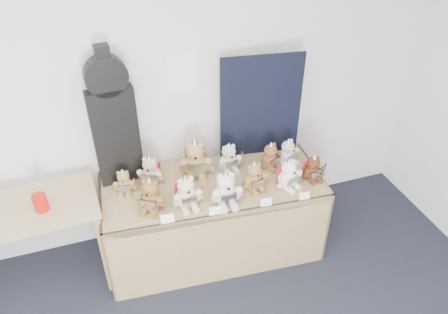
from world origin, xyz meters
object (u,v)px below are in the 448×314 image
object	(u,v)px
teddy_front_end	(313,169)
teddy_back_right	(271,157)
teddy_back_centre_left	(196,160)
guitar_case	(113,120)
red_cup	(40,203)
teddy_back_far_left	(124,182)
teddy_front_centre	(226,190)
teddy_back_end	(288,153)
teddy_back_centre_right	(229,159)
teddy_front_right	(254,177)
teddy_back_left	(150,171)
side_table	(29,221)
teddy_front_far_right	(289,175)
display_table	(215,204)
teddy_front_left	(187,193)
teddy_front_far_left	(151,196)

from	to	relation	value
teddy_front_end	teddy_back_right	xyz separation A→B (m)	(-0.25, 0.25, 0.01)
teddy_back_centre_left	teddy_back_right	distance (m)	0.61
guitar_case	red_cup	xyz separation A→B (m)	(-0.58, -0.29, -0.38)
teddy_front_end	teddy_back_far_left	distance (m)	1.45
teddy_front_centre	teddy_front_end	world-z (taller)	teddy_front_centre
teddy_front_end	teddy_back_end	world-z (taller)	teddy_back_end
red_cup	teddy_back_end	bearing A→B (deg)	2.02
teddy_back_far_left	teddy_front_centre	bearing A→B (deg)	-16.58
teddy_back_centre_right	teddy_back_right	size ratio (longest dim) A/B	1.07
red_cup	teddy_front_right	size ratio (longest dim) A/B	0.48
teddy_back_left	guitar_case	bearing A→B (deg)	174.67
teddy_front_centre	teddy_front_end	size ratio (longest dim) A/B	1.34
side_table	guitar_case	distance (m)	0.94
side_table	teddy_front_far_right	distance (m)	1.92
teddy_front_centre	teddy_back_end	world-z (taller)	teddy_front_centre
teddy_front_far_right	teddy_back_end	xyz separation A→B (m)	(0.13, 0.27, -0.01)
teddy_front_end	teddy_back_centre_left	size ratio (longest dim) A/B	0.67
teddy_back_end	display_table	bearing A→B (deg)	163.95
teddy_back_right	teddy_front_far_right	bearing A→B (deg)	-107.14
red_cup	teddy_back_left	size ratio (longest dim) A/B	0.47
teddy_front_centre	teddy_back_right	world-z (taller)	teddy_front_centre
display_table	teddy_front_centre	xyz separation A→B (m)	(0.03, -0.17, 0.28)
teddy_back_centre_right	teddy_front_end	bearing A→B (deg)	-33.01
side_table	teddy_back_centre_left	distance (m)	1.28
teddy_front_centre	teddy_back_centre_left	world-z (taller)	teddy_back_centre_left
display_table	teddy_front_end	xyz separation A→B (m)	(0.77, -0.12, 0.25)
guitar_case	teddy_front_left	world-z (taller)	guitar_case
teddy_front_centre	teddy_front_far_right	xyz separation A→B (m)	(0.51, 0.03, -0.02)
teddy_front_right	teddy_back_centre_left	size ratio (longest dim) A/B	0.76
teddy_back_centre_left	teddy_back_end	bearing A→B (deg)	5.94
red_cup	teddy_front_far_left	size ratio (longest dim) A/B	0.43
display_table	side_table	distance (m)	1.36
side_table	teddy_front_right	bearing A→B (deg)	-10.53
teddy_back_centre_left	teddy_back_centre_right	xyz separation A→B (m)	(0.27, -0.02, -0.03)
side_table	teddy_back_left	xyz separation A→B (m)	(0.91, 0.11, 0.15)
teddy_front_end	teddy_back_right	distance (m)	0.35
guitar_case	teddy_front_centre	world-z (taller)	guitar_case
guitar_case	teddy_back_left	xyz separation A→B (m)	(0.20, -0.12, -0.43)
red_cup	teddy_front_far_right	world-z (taller)	teddy_front_far_right
teddy_front_far_right	side_table	bearing A→B (deg)	155.57
teddy_front_far_left	guitar_case	bearing A→B (deg)	140.75
guitar_case	teddy_back_centre_right	world-z (taller)	guitar_case
red_cup	teddy_front_centre	size ratio (longest dim) A/B	0.41
teddy_front_right	teddy_front_end	xyz separation A→B (m)	(0.48, -0.04, -0.01)
teddy_front_end	teddy_back_centre_left	xyz separation A→B (m)	(-0.85, 0.35, 0.05)
red_cup	teddy_back_left	world-z (taller)	teddy_back_left
teddy_back_right	teddy_back_far_left	bearing A→B (deg)	153.93
teddy_front_right	teddy_front_end	bearing A→B (deg)	-12.13
display_table	side_table	size ratio (longest dim) A/B	1.78
teddy_front_far_right	teddy_front_end	size ratio (longest dim) A/B	1.17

